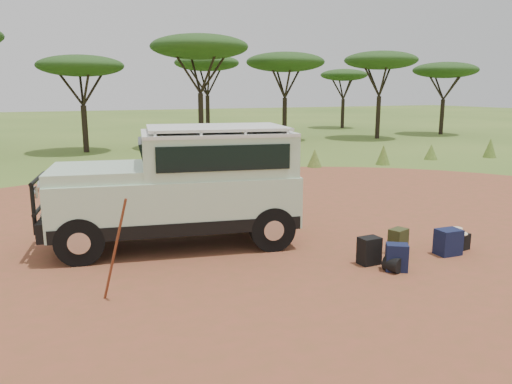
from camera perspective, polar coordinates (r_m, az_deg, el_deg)
name	(u,v)px	position (r m, az deg, el deg)	size (l,w,h in m)	color
ground	(289,250)	(9.99, 3.76, -6.65)	(140.00, 140.00, 0.00)	#466724
dirt_clearing	(289,250)	(9.99, 3.76, -6.63)	(23.00, 23.00, 0.01)	brown
grass_fringe	(177,168)	(17.85, -9.02, 2.72)	(36.60, 1.60, 0.90)	#466724
acacia_treeline	(131,56)	(28.71, -14.13, 14.80)	(46.70, 13.20, 6.26)	black
safari_vehicle	(184,188)	(10.22, -8.27, 0.41)	(5.21, 2.85, 2.41)	#B9D8B8
walking_staff	(115,250)	(7.73, -15.81, -6.40)	(0.04, 0.04, 1.65)	brown
backpack_black	(369,251)	(9.35, 12.81, -6.57)	(0.37, 0.28, 0.51)	black
backpack_navy	(397,257)	(9.15, 15.78, -7.21)	(0.37, 0.27, 0.49)	#13183E
backpack_olive	(398,241)	(10.09, 15.92, -5.43)	(0.36, 0.26, 0.49)	#363A1B
duffel_navy	(448,242)	(10.32, 21.11, -5.36)	(0.45, 0.34, 0.51)	#13183E
hard_case	(456,241)	(10.72, 21.90, -5.27)	(0.47, 0.33, 0.33)	black
stuff_sack	(393,264)	(9.11, 15.38, -7.97)	(0.28, 0.28, 0.28)	black
safari_hat	(457,231)	(10.67, 21.98, -4.19)	(0.41, 0.41, 0.12)	beige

